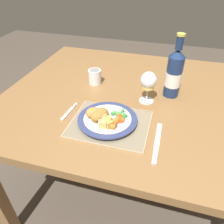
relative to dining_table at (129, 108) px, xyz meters
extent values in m
plane|color=#4C4238|center=(0.00, 0.00, -0.65)|extent=(6.00, 6.00, 0.00)
cube|color=olive|center=(0.00, 0.00, 0.07)|extent=(1.21, 1.03, 0.04)
cube|color=olive|center=(-0.55, 0.46, -0.30)|extent=(0.06, 0.06, 0.70)
cube|color=olive|center=(0.55, 0.46, -0.30)|extent=(0.06, 0.06, 0.70)
cube|color=tan|center=(-0.03, -0.25, 0.09)|extent=(0.31, 0.25, 0.01)
cube|color=#807259|center=(-0.03, -0.25, 0.09)|extent=(0.31, 0.25, 0.00)
cylinder|color=silver|center=(-0.04, -0.25, 0.10)|extent=(0.20, 0.20, 0.01)
cylinder|color=navy|center=(-0.04, -0.25, 0.11)|extent=(0.24, 0.24, 0.01)
cylinder|color=silver|center=(-0.04, -0.25, 0.11)|extent=(0.19, 0.19, 0.00)
ellipsoid|color=#A87033|center=(-0.07, -0.25, 0.13)|extent=(0.08, 0.07, 0.04)
ellipsoid|color=tan|center=(-0.06, -0.26, 0.13)|extent=(0.05, 0.06, 0.03)
ellipsoid|color=#A87033|center=(-0.07, -0.27, 0.13)|extent=(0.08, 0.08, 0.04)
ellipsoid|color=#B77F3D|center=(-0.10, -0.25, 0.13)|extent=(0.08, 0.07, 0.04)
cube|color=#338438|center=(0.03, -0.22, 0.12)|extent=(0.02, 0.02, 0.01)
cube|color=#338438|center=(0.02, -0.24, 0.12)|extent=(0.02, 0.02, 0.01)
cube|color=green|center=(-0.02, -0.22, 0.12)|extent=(0.02, 0.02, 0.01)
cube|color=#4CA84C|center=(-0.01, -0.21, 0.12)|extent=(0.03, 0.02, 0.01)
cube|color=#4CA84C|center=(0.00, -0.22, 0.12)|extent=(0.02, 0.02, 0.01)
cube|color=#4CA84C|center=(-0.01, -0.22, 0.12)|extent=(0.03, 0.01, 0.01)
cube|color=#4CA84C|center=(0.01, -0.22, 0.12)|extent=(0.03, 0.03, 0.01)
cube|color=#4CA84C|center=(0.01, -0.20, 0.13)|extent=(0.01, 0.02, 0.01)
cylinder|color=#CC5119|center=(-0.01, -0.29, 0.12)|extent=(0.05, 0.03, 0.02)
cylinder|color=orange|center=(-0.01, -0.30, 0.12)|extent=(0.05, 0.03, 0.02)
cylinder|color=#CC5119|center=(0.01, -0.25, 0.12)|extent=(0.03, 0.04, 0.02)
cylinder|color=orange|center=(-0.02, -0.28, 0.12)|extent=(0.03, 0.04, 0.02)
cylinder|color=orange|center=(-0.01, -0.28, 0.12)|extent=(0.04, 0.04, 0.02)
cylinder|color=orange|center=(0.01, -0.25, 0.12)|extent=(0.04, 0.02, 0.02)
cube|color=silver|center=(-0.22, -0.24, 0.09)|extent=(0.02, 0.10, 0.01)
cube|color=silver|center=(-0.22, -0.18, 0.09)|extent=(0.01, 0.02, 0.01)
cube|color=silver|center=(-0.21, -0.16, 0.09)|extent=(0.00, 0.02, 0.00)
cube|color=silver|center=(-0.21, -0.16, 0.09)|extent=(0.00, 0.02, 0.00)
cube|color=silver|center=(-0.22, -0.16, 0.09)|extent=(0.00, 0.02, 0.00)
cube|color=silver|center=(-0.22, -0.16, 0.09)|extent=(0.00, 0.02, 0.00)
cube|color=silver|center=(0.17, -0.27, 0.09)|extent=(0.02, 0.15, 0.00)
cube|color=#B2B2B7|center=(0.17, -0.38, 0.09)|extent=(0.02, 0.07, 0.01)
cylinder|color=silver|center=(0.09, -0.04, 0.09)|extent=(0.07, 0.07, 0.00)
cylinder|color=silver|center=(0.09, -0.04, 0.12)|extent=(0.01, 0.01, 0.07)
ellipsoid|color=silver|center=(0.09, -0.04, 0.19)|extent=(0.07, 0.07, 0.08)
cylinder|color=#EACC66|center=(0.09, -0.04, 0.17)|extent=(0.06, 0.06, 0.03)
cylinder|color=navy|center=(0.19, 0.04, 0.18)|extent=(0.07, 0.07, 0.19)
cone|color=navy|center=(0.19, 0.04, 0.30)|extent=(0.07, 0.07, 0.03)
cylinder|color=navy|center=(0.19, 0.04, 0.34)|extent=(0.03, 0.03, 0.06)
cylinder|color=#BFB74C|center=(0.19, 0.04, 0.37)|extent=(0.04, 0.04, 0.01)
cylinder|color=white|center=(0.19, 0.04, 0.17)|extent=(0.07, 0.07, 0.07)
cube|color=#E5BC66|center=(-0.04, -0.30, 0.13)|extent=(0.03, 0.03, 0.03)
cube|color=#DBB256|center=(-0.04, -0.28, 0.12)|extent=(0.03, 0.03, 0.02)
cube|color=gold|center=(-0.02, -0.30, 0.13)|extent=(0.04, 0.04, 0.03)
cube|color=#E5BC66|center=(-0.04, -0.30, 0.12)|extent=(0.02, 0.02, 0.02)
cube|color=gold|center=(-0.03, -0.29, 0.13)|extent=(0.03, 0.03, 0.03)
cube|color=gold|center=(-0.03, -0.28, 0.13)|extent=(0.03, 0.03, 0.03)
cylinder|color=white|center=(-0.20, 0.05, 0.12)|extent=(0.07, 0.07, 0.07)
cylinder|color=gray|center=(-0.20, 0.05, 0.16)|extent=(0.05, 0.05, 0.01)
camera|label=1|loc=(0.16, -0.90, 0.64)|focal=35.00mm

